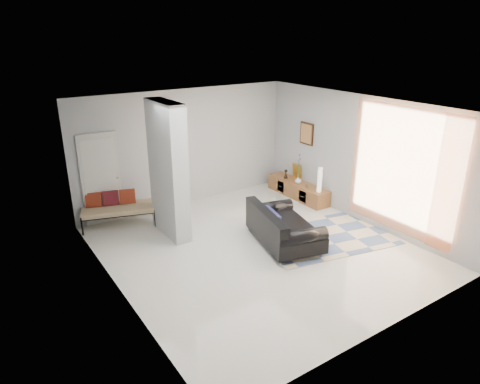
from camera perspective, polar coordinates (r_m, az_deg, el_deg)
floor at (r=8.57m, az=2.33°, el=-7.56°), size 6.00×6.00×0.00m
ceiling at (r=7.64m, az=2.64°, el=11.24°), size 6.00×6.00×0.00m
wall_back at (r=10.46m, az=-7.30°, el=5.87°), size 6.00×0.00×6.00m
wall_front at (r=6.04m, az=19.58°, el=-6.72°), size 6.00×0.00×6.00m
wall_left at (r=6.85m, az=-16.49°, el=-3.04°), size 0.00×6.00×6.00m
wall_right at (r=9.80m, az=15.62°, el=4.24°), size 0.00×6.00×6.00m
partition_column at (r=8.79m, az=-9.56°, el=2.85°), size 0.35×1.20×2.80m
hallway_door at (r=9.82m, az=-18.07°, el=1.67°), size 0.85×0.06×2.04m
curtain at (r=9.06m, az=20.74°, el=2.63°), size 0.00×2.55×2.55m
wall_art at (r=10.86m, az=8.89°, el=7.70°), size 0.04×0.45×0.55m
media_console at (r=11.14m, az=7.71°, el=0.34°), size 0.45×1.94×0.80m
loveseat at (r=8.64m, az=5.57°, el=-4.78°), size 1.41×1.94×0.76m
daybed at (r=9.78m, az=-16.13°, el=-1.93°), size 1.67×1.09×0.77m
area_rug at (r=9.20m, az=11.16°, el=-5.82°), size 3.02×2.32×0.01m
cylinder_lamp at (r=10.43m, az=10.57°, el=1.61°), size 0.11×0.11×0.60m
bronze_figurine at (r=11.32m, az=6.13°, el=2.42°), size 0.13×0.13×0.23m
vase at (r=10.98m, az=7.77°, el=1.59°), size 0.19×0.19×0.18m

